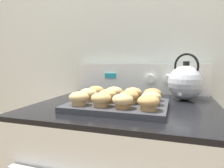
{
  "coord_description": "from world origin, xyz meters",
  "views": [
    {
      "loc": [
        0.2,
        -0.5,
        1.09
      ],
      "look_at": [
        -0.04,
        0.25,
        1.0
      ],
      "focal_mm": 32.0,
      "sensor_mm": 36.0,
      "label": 1
    }
  ],
  "objects_px": {
    "muffin_r2_c2": "(133,93)",
    "tea_kettle": "(185,82)",
    "muffin_r0_c3": "(149,102)",
    "muffin_r2_c3": "(153,94)",
    "muffin_r0_c1": "(101,99)",
    "muffin_pan": "(118,105)",
    "muffin_r0_c0": "(79,98)",
    "muffin_r1_c2": "(129,97)",
    "muffin_r2_c1": "(114,92)",
    "muffin_r1_c1": "(108,95)",
    "muffin_r2_c0": "(96,91)",
    "muffin_r0_c2": "(123,101)",
    "muffin_r1_c3": "(151,98)",
    "muffin_r1_c0": "(88,94)"
  },
  "relations": [
    {
      "from": "muffin_pan",
      "to": "tea_kettle",
      "type": "distance_m",
      "value": 0.38
    },
    {
      "from": "muffin_r2_c2",
      "to": "muffin_r1_c3",
      "type": "bearing_deg",
      "value": -44.06
    },
    {
      "from": "muffin_r1_c2",
      "to": "muffin_r2_c0",
      "type": "bearing_deg",
      "value": 154.16
    },
    {
      "from": "muffin_r1_c0",
      "to": "muffin_r2_c2",
      "type": "bearing_deg",
      "value": 25.62
    },
    {
      "from": "muffin_r0_c1",
      "to": "muffin_r2_c2",
      "type": "distance_m",
      "value": 0.19
    },
    {
      "from": "muffin_r0_c0",
      "to": "muffin_r2_c1",
      "type": "height_order",
      "value": "same"
    },
    {
      "from": "muffin_r1_c2",
      "to": "muffin_r1_c3",
      "type": "xyz_separation_m",
      "value": [
        0.09,
        -0.0,
        0.0
      ]
    },
    {
      "from": "muffin_r0_c2",
      "to": "muffin_r2_c2",
      "type": "distance_m",
      "value": 0.17
    },
    {
      "from": "muffin_r1_c1",
      "to": "muffin_r2_c1",
      "type": "distance_m",
      "value": 0.09
    },
    {
      "from": "muffin_r0_c1",
      "to": "muffin_r0_c2",
      "type": "distance_m",
      "value": 0.08
    },
    {
      "from": "muffin_r1_c2",
      "to": "muffin_r2_c1",
      "type": "bearing_deg",
      "value": 135.57
    },
    {
      "from": "muffin_r0_c3",
      "to": "muffin_r1_c2",
      "type": "distance_m",
      "value": 0.13
    },
    {
      "from": "muffin_r0_c3",
      "to": "muffin_r2_c3",
      "type": "bearing_deg",
      "value": 91.83
    },
    {
      "from": "muffin_r0_c1",
      "to": "muffin_r2_c2",
      "type": "relative_size",
      "value": 1.0
    },
    {
      "from": "muffin_pan",
      "to": "tea_kettle",
      "type": "relative_size",
      "value": 1.7
    },
    {
      "from": "muffin_r0_c1",
      "to": "tea_kettle",
      "type": "bearing_deg",
      "value": 48.84
    },
    {
      "from": "muffin_r0_c3",
      "to": "muffin_r2_c3",
      "type": "height_order",
      "value": "same"
    },
    {
      "from": "muffin_r0_c2",
      "to": "muffin_r1_c0",
      "type": "bearing_deg",
      "value": 152.97
    },
    {
      "from": "muffin_r0_c3",
      "to": "tea_kettle",
      "type": "xyz_separation_m",
      "value": [
        0.13,
        0.35,
        0.04
      ]
    },
    {
      "from": "muffin_r1_c0",
      "to": "muffin_r2_c0",
      "type": "xyz_separation_m",
      "value": [
        0.0,
        0.09,
        0.0
      ]
    },
    {
      "from": "muffin_r2_c0",
      "to": "muffin_r2_c2",
      "type": "xyz_separation_m",
      "value": [
        0.17,
        -0.0,
        0.0
      ]
    },
    {
      "from": "muffin_pan",
      "to": "muffin_r0_c1",
      "type": "distance_m",
      "value": 0.1
    },
    {
      "from": "muffin_r1_c2",
      "to": "muffin_r2_c2",
      "type": "bearing_deg",
      "value": 90.86
    },
    {
      "from": "muffin_pan",
      "to": "muffin_r2_c0",
      "type": "height_order",
      "value": "muffin_r2_c0"
    },
    {
      "from": "muffin_r2_c3",
      "to": "muffin_r1_c2",
      "type": "bearing_deg",
      "value": -134.87
    },
    {
      "from": "muffin_r0_c0",
      "to": "muffin_r1_c3",
      "type": "bearing_deg",
      "value": 18.87
    },
    {
      "from": "muffin_r0_c0",
      "to": "muffin_r2_c0",
      "type": "xyz_separation_m",
      "value": [
        -0.0,
        0.18,
        0.0
      ]
    },
    {
      "from": "muffin_r0_c0",
      "to": "muffin_r2_c2",
      "type": "height_order",
      "value": "same"
    },
    {
      "from": "muffin_r1_c1",
      "to": "muffin_r1_c2",
      "type": "xyz_separation_m",
      "value": [
        0.09,
        0.0,
        0.0
      ]
    },
    {
      "from": "muffin_r0_c2",
      "to": "muffin_r1_c3",
      "type": "bearing_deg",
      "value": 44.25
    },
    {
      "from": "muffin_r0_c0",
      "to": "tea_kettle",
      "type": "height_order",
      "value": "tea_kettle"
    },
    {
      "from": "muffin_r2_c0",
      "to": "muffin_r1_c0",
      "type": "bearing_deg",
      "value": -90.57
    },
    {
      "from": "muffin_r1_c1",
      "to": "muffin_r2_c1",
      "type": "xyz_separation_m",
      "value": [
        0.0,
        0.09,
        0.0
      ]
    },
    {
      "from": "muffin_r0_c1",
      "to": "muffin_r2_c2",
      "type": "xyz_separation_m",
      "value": [
        0.08,
        0.17,
        0.0
      ]
    },
    {
      "from": "muffin_r2_c1",
      "to": "muffin_r2_c0",
      "type": "bearing_deg",
      "value": -179.8
    },
    {
      "from": "muffin_r1_c2",
      "to": "muffin_r1_c0",
      "type": "bearing_deg",
      "value": -179.94
    },
    {
      "from": "muffin_r0_c1",
      "to": "muffin_r1_c0",
      "type": "xyz_separation_m",
      "value": [
        -0.09,
        0.09,
        0.0
      ]
    },
    {
      "from": "muffin_r1_c2",
      "to": "muffin_r0_c1",
      "type": "bearing_deg",
      "value": -134.73
    },
    {
      "from": "muffin_r0_c1",
      "to": "muffin_r0_c3",
      "type": "xyz_separation_m",
      "value": [
        0.17,
        -0.01,
        0.0
      ]
    },
    {
      "from": "muffin_r2_c2",
      "to": "muffin_r2_c3",
      "type": "relative_size",
      "value": 1.0
    },
    {
      "from": "muffin_r1_c0",
      "to": "muffin_r1_c1",
      "type": "bearing_deg",
      "value": -0.07
    },
    {
      "from": "muffin_pan",
      "to": "muffin_r2_c3",
      "type": "xyz_separation_m",
      "value": [
        0.13,
        0.08,
        0.04
      ]
    },
    {
      "from": "muffin_pan",
      "to": "muffin_r1_c0",
      "type": "bearing_deg",
      "value": 179.38
    },
    {
      "from": "muffin_pan",
      "to": "muffin_r0_c2",
      "type": "height_order",
      "value": "muffin_r0_c2"
    },
    {
      "from": "muffin_r1_c1",
      "to": "muffin_r2_c0",
      "type": "height_order",
      "value": "same"
    },
    {
      "from": "muffin_r2_c0",
      "to": "muffin_r2_c2",
      "type": "distance_m",
      "value": 0.17
    },
    {
      "from": "muffin_r0_c3",
      "to": "muffin_r2_c3",
      "type": "relative_size",
      "value": 1.0
    },
    {
      "from": "muffin_r0_c3",
      "to": "muffin_r2_c1",
      "type": "distance_m",
      "value": 0.25
    },
    {
      "from": "muffin_r2_c2",
      "to": "muffin_r0_c0",
      "type": "bearing_deg",
      "value": -134.5
    },
    {
      "from": "muffin_r2_c2",
      "to": "tea_kettle",
      "type": "height_order",
      "value": "tea_kettle"
    }
  ]
}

